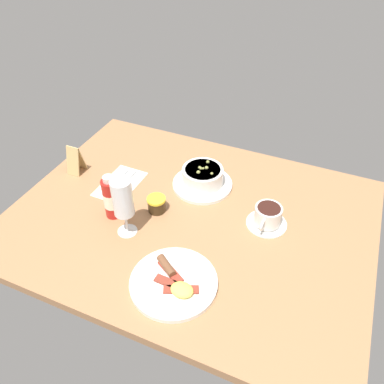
{
  "coord_description": "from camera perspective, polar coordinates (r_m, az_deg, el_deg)",
  "views": [
    {
      "loc": [
        -35.34,
        80.27,
        84.24
      ],
      "look_at": [
        1.55,
        -4.73,
        5.6
      ],
      "focal_mm": 36.32,
      "sensor_mm": 36.0,
      "label": 1
    }
  ],
  "objects": [
    {
      "name": "jam_jar",
      "position": [
        1.22,
        -5.22,
        -1.79
      ],
      "size": [
        5.9,
        5.9,
        4.99
      ],
      "color": "#392815",
      "rests_on": "ground_plane"
    },
    {
      "name": "breakfast_plate",
      "position": [
        1.04,
        -2.66,
        -13.12
      ],
      "size": [
        23.11,
        23.11,
        3.7
      ],
      "color": "white",
      "rests_on": "ground_plane"
    },
    {
      "name": "cutlery_setting",
      "position": [
        1.35,
        -10.64,
        1.13
      ],
      "size": [
        11.97,
        18.89,
        0.9
      ],
      "color": "white",
      "rests_on": "ground_plane"
    },
    {
      "name": "coffee_cup",
      "position": [
        1.19,
        11.03,
        -3.57
      ],
      "size": [
        12.39,
        13.11,
        6.71
      ],
      "color": "white",
      "rests_on": "ground_plane"
    },
    {
      "name": "porridge_bowl",
      "position": [
        1.31,
        1.56,
        2.12
      ],
      "size": [
        20.28,
        20.28,
        7.82
      ],
      "color": "white",
      "rests_on": "ground_plane"
    },
    {
      "name": "wine_glass",
      "position": [
        1.1,
        -10.13,
        -1.14
      ],
      "size": [
        5.93,
        5.93,
        19.29
      ],
      "color": "white",
      "rests_on": "ground_plane"
    },
    {
      "name": "ground_plane",
      "position": [
        1.23,
        -0.21,
        -4.03
      ],
      "size": [
        110.0,
        84.0,
        3.0
      ],
      "primitive_type": "cube",
      "color": "#A8754C"
    },
    {
      "name": "sauce_bottle_red",
      "position": [
        1.2,
        -11.76,
        -0.87
      ],
      "size": [
        4.98,
        4.98,
        15.08
      ],
      "color": "#B21E19",
      "rests_on": "ground_plane"
    },
    {
      "name": "menu_card",
      "position": [
        1.42,
        -16.8,
        4.62
      ],
      "size": [
        4.97,
        5.5,
        10.35
      ],
      "color": "tan",
      "rests_on": "ground_plane"
    }
  ]
}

